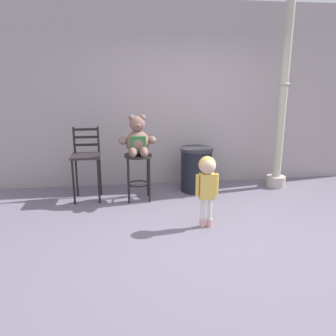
{
  "coord_description": "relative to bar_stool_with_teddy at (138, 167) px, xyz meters",
  "views": [
    {
      "loc": [
        -1.07,
        -3.5,
        1.78
      ],
      "look_at": [
        -0.48,
        0.92,
        0.6
      ],
      "focal_mm": 35.84,
      "sensor_mm": 36.0,
      "label": 1
    }
  ],
  "objects": [
    {
      "name": "bar_chair_empty",
      "position": [
        -0.77,
        0.12,
        0.12
      ],
      "size": [
        0.42,
        0.42,
        1.09
      ],
      "color": "#2A2425",
      "rests_on": "ground_plane"
    },
    {
      "name": "ground_plane",
      "position": [
        0.87,
        -1.37,
        -0.51
      ],
      "size": [
        24.0,
        24.0,
        0.0
      ],
      "primitive_type": "plane",
      "color": "slate"
    },
    {
      "name": "lamppost",
      "position": [
        2.36,
        0.33,
        0.67
      ],
      "size": [
        0.32,
        0.32,
        2.96
      ],
      "color": "#B6AA9E",
      "rests_on": "ground_plane"
    },
    {
      "name": "building_wall",
      "position": [
        0.87,
        0.94,
        1.0
      ],
      "size": [
        6.29,
        0.3,
        3.01
      ],
      "primitive_type": "cube",
      "color": "#A19698",
      "rests_on": "ground_plane"
    },
    {
      "name": "child_walking",
      "position": [
        0.78,
        -1.1,
        0.14
      ],
      "size": [
        0.28,
        0.23,
        0.89
      ],
      "rotation": [
        0.0,
        0.0,
        3.1
      ],
      "color": "#D3A199",
      "rests_on": "ground_plane"
    },
    {
      "name": "bar_stool_with_teddy",
      "position": [
        0.0,
        0.0,
        0.0
      ],
      "size": [
        0.41,
        0.41,
        0.7
      ],
      "color": "#2A2425",
      "rests_on": "ground_plane"
    },
    {
      "name": "teddy_bear",
      "position": [
        0.0,
        -0.03,
        0.41
      ],
      "size": [
        0.55,
        0.5,
        0.59
      ],
      "color": "#7C5B50",
      "rests_on": "bar_stool_with_teddy"
    },
    {
      "name": "trash_bin",
      "position": [
        0.96,
        0.29,
        -0.15
      ],
      "size": [
        0.53,
        0.53,
        0.72
      ],
      "color": "black",
      "rests_on": "ground_plane"
    }
  ]
}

